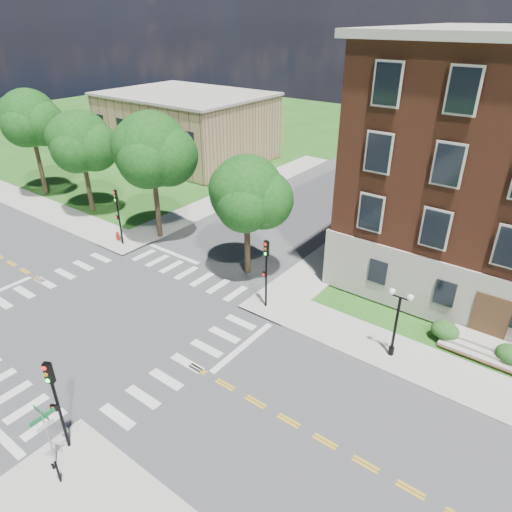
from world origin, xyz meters
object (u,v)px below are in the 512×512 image
Objects in this scene: twin_lamp_west at (397,320)px; push_button_post at (57,471)px; traffic_signal_se at (55,395)px; street_sign_pole at (45,427)px; traffic_signal_ne at (266,266)px; traffic_signal_nw at (118,210)px; fire_hydrant at (118,236)px.

twin_lamp_west is 3.53× the size of push_button_post.
traffic_signal_se is 1.55× the size of street_sign_pole.
street_sign_pole is (-0.21, -15.20, -0.88)m from traffic_signal_ne.
traffic_signal_se is at bearing 112.50° from street_sign_pole.
traffic_signal_se reaches higher than twin_lamp_west.
traffic_signal_se is 1.26m from street_sign_pole.
street_sign_pole is (0.35, -0.83, -0.88)m from traffic_signal_se.
traffic_signal_nw is (-15.09, 0.23, 0.00)m from traffic_signal_ne.
traffic_signal_se is 21.66m from fire_hydrant.
traffic_signal_ne is at bearing -0.86° from traffic_signal_nw.
traffic_signal_nw is 4.00× the size of push_button_post.
traffic_signal_ne reaches higher than fire_hydrant.
traffic_signal_ne reaches higher than twin_lamp_west.
push_button_post is (0.75, -15.61, -2.39)m from traffic_signal_ne.
street_sign_pole is at bearing 156.72° from push_button_post.
traffic_signal_ne is 1.13× the size of twin_lamp_west.
push_button_post is at bearing -43.72° from traffic_signal_se.
traffic_signal_se is 1.00× the size of traffic_signal_ne.
fire_hydrant is at bearing 136.21° from push_button_post.
push_button_post is at bearing -23.28° from street_sign_pole.
push_button_post is at bearing -43.79° from fire_hydrant.
fire_hydrant is (-15.51, 14.88, -2.72)m from traffic_signal_se.
traffic_signal_ne is 4.00× the size of push_button_post.
twin_lamp_west is 1.36× the size of street_sign_pole.
street_sign_pole is 1.84m from push_button_post.
push_button_post is 23.30m from fire_hydrant.
twin_lamp_west is at bearing -0.38° from fire_hydrant.
traffic_signal_nw is 21.45m from street_sign_pole.
traffic_signal_ne is 1.55× the size of street_sign_pole.
traffic_signal_ne is 16.31m from fire_hydrant.
traffic_signal_se reaches higher than fire_hydrant.
street_sign_pole is 4.13× the size of fire_hydrant.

